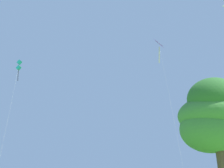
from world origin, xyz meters
TOP-DOWN VIEW (x-y plane):
  - kite_purple_streamer at (16.60, 41.71)m, footprint 2.16×10.95m
  - kite_teal_box at (-10.34, 37.30)m, footprint 0.82×5.35m
  - tree_right_cluster at (14.36, 19.81)m, footprint 7.01×7.04m

SIDE VIEW (x-z plane):
  - tree_right_cluster at x=14.36m, z-range 1.59..12.38m
  - kite_teal_box at x=-10.34m, z-range 9.05..29.29m
  - kite_purple_streamer at x=16.60m, z-range 11.92..40.67m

